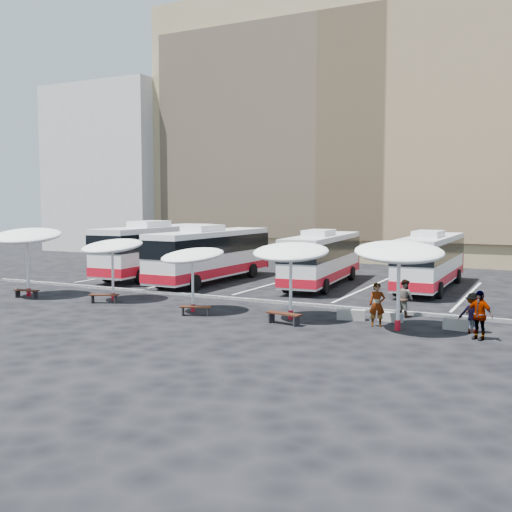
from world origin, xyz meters
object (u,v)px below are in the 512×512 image
at_px(conc_bench_0, 351,315).
at_px(passenger_1, 405,298).
at_px(sunshade_2, 192,256).
at_px(conc_bench_1, 390,317).
at_px(sunshade_4, 399,252).
at_px(passenger_2, 479,315).
at_px(wood_bench_0, 26,292).
at_px(wood_bench_3, 284,316).
at_px(wood_bench_2, 195,308).
at_px(conc_bench_2, 460,325).
at_px(bus_3, 431,259).
at_px(sunshade_1, 112,247).
at_px(wood_bench_1, 104,296).
at_px(sunshade_3, 291,252).
at_px(sunshade_0, 27,236).
at_px(bus_2, 323,257).
at_px(bus_0, 158,248).
at_px(passenger_3, 472,313).
at_px(passenger_0, 377,305).
at_px(bus_1, 211,253).

relative_size(conc_bench_0, passenger_1, 0.72).
height_order(sunshade_2, conc_bench_1, sunshade_2).
xyz_separation_m(sunshade_4, passenger_2, (3.18, -0.26, -2.27)).
xyz_separation_m(wood_bench_0, wood_bench_3, (15.69, -0.16, 0.04)).
height_order(wood_bench_2, conc_bench_2, conc_bench_2).
distance_m(bus_3, conc_bench_0, 11.91).
height_order(sunshade_1, wood_bench_1, sunshade_1).
bearing_deg(wood_bench_0, sunshade_2, 3.53).
relative_size(wood_bench_1, passenger_1, 0.89).
xyz_separation_m(sunshade_3, wood_bench_2, (-4.28, -1.25, -2.69)).
relative_size(sunshade_2, wood_bench_0, 2.53).
xyz_separation_m(sunshade_0, wood_bench_1, (5.43, 0.07, -3.03)).
bearing_deg(passenger_2, bus_2, 158.58).
relative_size(sunshade_0, conc_bench_1, 4.63).
bearing_deg(bus_0, wood_bench_1, -71.20).
bearing_deg(bus_0, conc_bench_0, -32.13).
relative_size(sunshade_1, passenger_2, 1.91).
distance_m(sunshade_1, passenger_3, 18.52).
relative_size(sunshade_1, conc_bench_2, 2.77).
bearing_deg(wood_bench_3, sunshade_1, 170.74).
height_order(wood_bench_1, passenger_2, passenger_2).
relative_size(wood_bench_1, wood_bench_3, 0.92).
distance_m(bus_3, sunshade_1, 18.96).
bearing_deg(passenger_0, bus_1, 130.55).
relative_size(wood_bench_3, conc_bench_2, 1.28).
distance_m(wood_bench_1, passenger_0, 14.42).
bearing_deg(passenger_2, wood_bench_3, -148.59).
distance_m(conc_bench_0, passenger_1, 2.79).
bearing_deg(sunshade_1, passenger_2, -3.11).
bearing_deg(conc_bench_0, bus_2, 117.15).
bearing_deg(bus_2, sunshade_1, -132.27).
bearing_deg(sunshade_0, bus_1, 58.30).
bearing_deg(conc_bench_2, bus_2, 133.89).
distance_m(wood_bench_3, conc_bench_0, 3.25).
height_order(wood_bench_3, passenger_0, passenger_0).
bearing_deg(wood_bench_3, sunshade_3, 99.86).
height_order(bus_1, sunshade_1, bus_1).
relative_size(sunshade_2, passenger_2, 2.03).
bearing_deg(passenger_1, passenger_2, 174.66).
bearing_deg(passenger_3, wood_bench_0, -9.86).
height_order(bus_0, passenger_1, bus_0).
relative_size(bus_1, wood_bench_3, 7.16).
xyz_separation_m(sunshade_1, conc_bench_1, (14.88, 0.94, -2.70)).
xyz_separation_m(sunshade_1, wood_bench_2, (6.44, -1.82, -2.56)).
bearing_deg(sunshade_3, passenger_3, 4.63).
bearing_deg(passenger_1, sunshade_2, 57.61).
bearing_deg(wood_bench_0, sunshade_0, 128.07).
relative_size(conc_bench_0, passenger_2, 0.66).
height_order(bus_2, passenger_0, bus_2).
bearing_deg(bus_1, wood_bench_0, -118.41).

